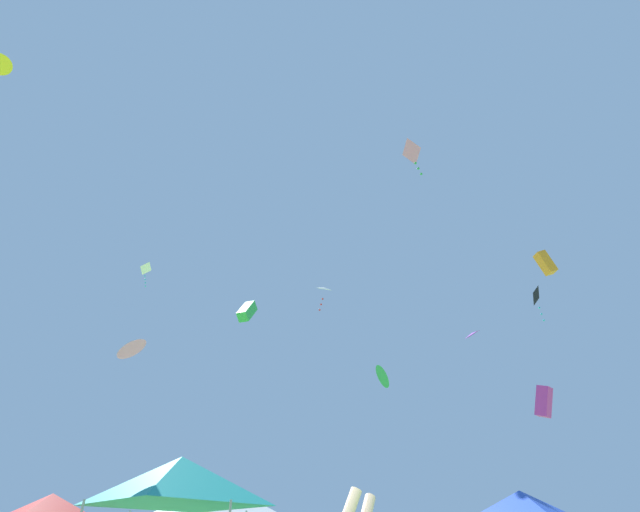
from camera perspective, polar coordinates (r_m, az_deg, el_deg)
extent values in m
pyramid|color=blue|center=(16.97, 23.37, -26.22)|extent=(2.90, 2.90, 0.93)
pyramid|color=white|center=(18.67, -12.39, -26.81)|extent=(3.40, 3.40, 1.09)
pyramid|color=teal|center=(12.38, -16.75, -24.61)|extent=(3.20, 3.20, 1.02)
pyramid|color=red|center=(15.36, -30.07, -25.25)|extent=(2.63, 2.63, 0.84)
cube|color=green|center=(19.98, -8.85, -6.64)|extent=(0.78, 1.12, 1.12)
cone|color=white|center=(27.50, 0.49, -3.91)|extent=(1.14, 1.11, 0.52)
sphere|color=red|center=(27.14, 0.32, -5.23)|extent=(0.11, 0.11, 0.11)
sphere|color=red|center=(26.94, 0.14, -5.89)|extent=(0.11, 0.11, 0.11)
sphere|color=red|center=(26.75, -0.05, -6.55)|extent=(0.11, 0.11, 0.11)
pyramid|color=white|center=(33.39, -20.38, -1.41)|extent=(0.86, 0.89, 0.48)
sphere|color=#2DB7CC|center=(33.11, -20.47, -2.29)|extent=(0.09, 0.09, 0.09)
sphere|color=#2DB7CC|center=(33.02, -20.45, -2.68)|extent=(0.09, 0.09, 0.09)
sphere|color=#2DB7CC|center=(32.93, -20.43, -3.07)|extent=(0.09, 0.09, 0.09)
sphere|color=#2DB7CC|center=(32.84, -20.42, -3.46)|extent=(0.09, 0.09, 0.09)
cube|color=#D6389E|center=(20.41, 25.50, -15.64)|extent=(0.85, 0.86, 1.19)
pyramid|color=black|center=(32.07, 24.60, -4.43)|extent=(0.83, 0.83, 0.91)
sphere|color=#2DB7CC|center=(31.81, 25.05, -5.71)|extent=(0.12, 0.12, 0.12)
sphere|color=#2DB7CC|center=(31.75, 25.28, -6.38)|extent=(0.12, 0.12, 0.12)
sphere|color=#2DB7CC|center=(31.69, 25.50, -7.05)|extent=(0.12, 0.12, 0.12)
pyramid|color=pink|center=(35.24, 11.10, 12.26)|extent=(1.39, 1.40, 1.19)
sphere|color=green|center=(34.36, 11.50, 10.98)|extent=(0.17, 0.17, 0.17)
sphere|color=green|center=(33.95, 11.83, 10.35)|extent=(0.17, 0.17, 0.17)
sphere|color=green|center=(33.55, 12.17, 9.71)|extent=(0.17, 0.17, 0.17)
cube|color=orange|center=(20.70, 25.66, -0.76)|extent=(0.71, 0.44, 1.02)
cone|color=green|center=(31.41, 7.71, -14.21)|extent=(1.05, 1.65, 1.47)
pyramid|color=purple|center=(32.72, 17.91, -8.97)|extent=(1.10, 0.93, 0.63)
cone|color=pink|center=(14.45, -21.94, -10.27)|extent=(0.77, 0.87, 0.59)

